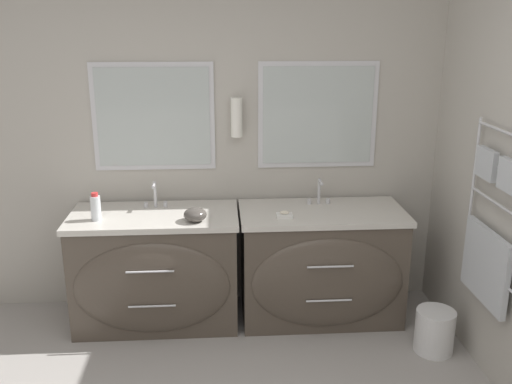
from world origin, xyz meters
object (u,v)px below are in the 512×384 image
object	(u,v)px
amenity_bowl	(195,215)
vanity_right	(321,265)
vanity_left	(156,269)
toiletry_bottle	(96,207)
waste_bin	(435,330)

from	to	relation	value
amenity_bowl	vanity_right	bearing A→B (deg)	8.12
vanity_left	toiletry_bottle	size ratio (longest dim) A/B	6.08
vanity_left	amenity_bowl	size ratio (longest dim) A/B	7.57
vanity_left	waste_bin	xyz separation A→B (m)	(1.87, -0.50, -0.27)
vanity_right	waste_bin	size ratio (longest dim) A/B	4.00
vanity_left	amenity_bowl	xyz separation A→B (m)	(0.30, -0.13, 0.45)
toiletry_bottle	waste_bin	world-z (taller)	toiletry_bottle
toiletry_bottle	amenity_bowl	bearing A→B (deg)	-5.74
vanity_right	amenity_bowl	xyz separation A→B (m)	(-0.89, -0.13, 0.45)
vanity_right	toiletry_bottle	xyz separation A→B (m)	(-1.56, -0.06, 0.49)
vanity_right	waste_bin	distance (m)	0.89
vanity_left	toiletry_bottle	distance (m)	0.62
vanity_left	waste_bin	distance (m)	1.96
vanity_left	amenity_bowl	world-z (taller)	amenity_bowl
waste_bin	vanity_right	bearing A→B (deg)	143.63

